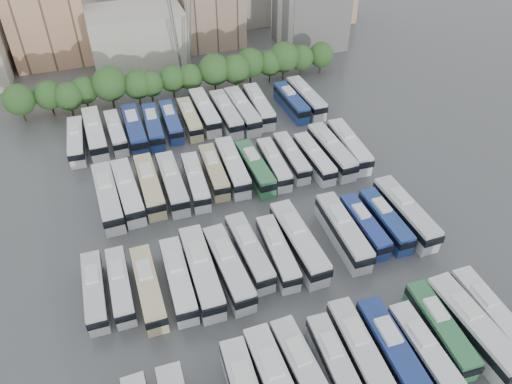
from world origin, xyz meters
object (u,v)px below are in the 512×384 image
object	(u,v)px
bus_r1_s5	(228,267)
bus_r1_s8	(299,242)
bus_r2_s11	(314,158)
bus_r1_s0	(95,291)
bus_r0_s11	(440,329)
bus_r3_s1	(95,133)
bus_r1_s4	(202,271)
bus_r2_s1	(108,197)
bus_r3_s13	(306,98)
bus_r0_s9	(393,353)
bus_r0_s10	(425,354)
bus_r1_s7	(277,252)
bus_r1_s11	(364,226)
bus_r3_s5	(171,121)
bus_r0_s7	(335,365)
bus_r2_s5	(196,181)
bus_r1_s3	(178,279)
bus_r1_s6	(249,251)
bus_r3_s8	(226,113)
bus_r3_s6	(190,119)
bus_r2_s3	(149,185)
bus_r2_s8	(255,168)
bus_r1_s2	(148,288)
bus_r3_s7	(205,111)
bus_r0_s12	(472,328)
bus_r2_s4	(172,183)
bus_r1_s12	(385,220)
bus_r1_s13	(405,213)
bus_r2_s10	(291,157)
bus_r3_s0	(76,141)
bus_r2_s12	(331,151)
bus_r0_s13	(490,314)
bus_r2_s2	(128,191)
bus_r3_s10	(259,106)
bus_r3_s2	(116,132)
bus_r1_s10	(343,231)
bus_r0_s6	(304,373)
bus_r3_s9	(242,110)
bus_r2_s9	(274,164)
bus_r3_s12	(291,102)
bus_r3_s4	(153,126)

from	to	relation	value
bus_r1_s5	bus_r1_s8	bearing A→B (deg)	4.01
bus_r2_s11	bus_r1_s0	bearing A→B (deg)	-156.75
bus_r0_s11	bus_r3_s1	size ratio (longest dim) A/B	0.88
bus_r1_s4	bus_r1_s8	xyz separation A→B (m)	(13.36, 0.84, 0.02)
bus_r2_s1	bus_r3_s13	size ratio (longest dim) A/B	1.04
bus_r0_s9	bus_r0_s10	bearing A→B (deg)	-17.76
bus_r1_s7	bus_r1_s11	size ratio (longest dim) A/B	1.06
bus_r0_s10	bus_r3_s5	world-z (taller)	bus_r0_s10
bus_r0_s7	bus_r2_s5	distance (m)	35.72
bus_r1_s3	bus_r3_s5	bearing A→B (deg)	81.21
bus_r1_s6	bus_r3_s8	world-z (taller)	bus_r3_s8
bus_r3_s6	bus_r3_s8	xyz separation A→B (m)	(6.66, -0.72, 0.24)
bus_r2_s3	bus_r2_s8	bearing A→B (deg)	-3.36
bus_r1_s0	bus_r1_s2	distance (m)	6.40
bus_r2_s11	bus_r3_s7	xyz separation A→B (m)	(-13.26, 19.82, 0.22)
bus_r0_s12	bus_r2_s4	distance (m)	45.07
bus_r1_s2	bus_r1_s4	size ratio (longest dim) A/B	0.88
bus_r1_s12	bus_r1_s13	bearing A→B (deg)	3.11
bus_r1_s5	bus_r3_s8	xyz separation A→B (m)	(10.12, 36.24, 0.01)
bus_r1_s5	bus_r2_s5	size ratio (longest dim) A/B	1.10
bus_r3_s7	bus_r2_s10	bearing A→B (deg)	-62.50
bus_r1_s0	bus_r1_s11	bearing A→B (deg)	0.31
bus_r1_s13	bus_r3_s0	xyz separation A→B (m)	(-42.90, 34.19, -0.24)
bus_r1_s5	bus_r2_s12	size ratio (longest dim) A/B	0.99
bus_r0_s13	bus_r2_s2	size ratio (longest dim) A/B	0.93
bus_r1_s11	bus_r3_s6	size ratio (longest dim) A/B	0.97
bus_r1_s11	bus_r2_s4	size ratio (longest dim) A/B	0.87
bus_r3_s10	bus_r1_s0	bearing A→B (deg)	-130.89
bus_r0_s9	bus_r0_s11	xyz separation A→B (m)	(6.65, 1.09, -0.16)
bus_r3_s1	bus_r3_s8	world-z (taller)	bus_r3_s1
bus_r3_s2	bus_r3_s8	bearing A→B (deg)	-3.82
bus_r1_s10	bus_r1_s11	xyz separation A→B (m)	(3.46, 0.31, -0.31)
bus_r0_s6	bus_r1_s5	size ratio (longest dim) A/B	0.96
bus_r0_s13	bus_r3_s1	xyz separation A→B (m)	(-39.63, 53.27, 0.19)
bus_r1_s8	bus_r2_s3	distance (m)	24.86
bus_r1_s13	bus_r2_s3	size ratio (longest dim) A/B	1.05
bus_r3_s9	bus_r1_s0	bearing A→B (deg)	-132.34
bus_r2_s9	bus_r0_s7	bearing A→B (deg)	-98.08
bus_r1_s7	bus_r1_s0	bearing A→B (deg)	179.24
bus_r3_s12	bus_r3_s13	distance (m)	3.22
bus_r3_s4	bus_r3_s9	world-z (taller)	bus_r3_s9
bus_r2_s11	bus_r0_s10	bearing A→B (deg)	-96.70
bus_r3_s5	bus_r2_s5	bearing A→B (deg)	-88.85
bus_r0_s10	bus_r1_s2	distance (m)	32.35
bus_r1_s10	bus_r3_s12	xyz separation A→B (m)	(6.67, 35.36, -0.18)
bus_r1_s10	bus_r3_s13	bearing A→B (deg)	76.02
bus_r1_s11	bus_r2_s8	world-z (taller)	bus_r2_s8
bus_r0_s11	bus_r1_s12	bearing A→B (deg)	82.17
bus_r2_s10	bus_r3_s7	distance (m)	20.80
bus_r2_s4	bus_r3_s8	distance (m)	21.73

